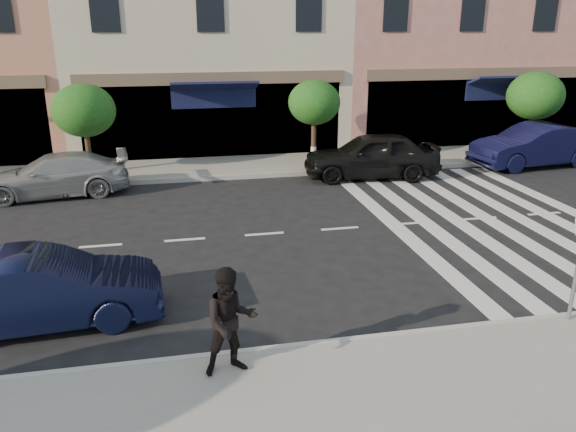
{
  "coord_description": "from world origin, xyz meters",
  "views": [
    {
      "loc": [
        -2.13,
        -9.2,
        5.05
      ],
      "look_at": [
        0.04,
        1.26,
        1.4
      ],
      "focal_mm": 35.0,
      "sensor_mm": 36.0,
      "label": 1
    }
  ],
  "objects_px": {
    "walker": "(231,322)",
    "car_far_mid": "(371,155)",
    "car_far_left": "(54,175)",
    "car_far_right": "(534,146)",
    "car_near_mid": "(41,290)"
  },
  "relations": [
    {
      "from": "car_far_mid",
      "to": "car_far_right",
      "type": "relative_size",
      "value": 0.97
    },
    {
      "from": "car_near_mid",
      "to": "car_far_mid",
      "type": "distance_m",
      "value": 12.43
    },
    {
      "from": "car_far_left",
      "to": "walker",
      "type": "bearing_deg",
      "value": 15.4
    },
    {
      "from": "car_far_mid",
      "to": "car_far_right",
      "type": "height_order",
      "value": "car_far_right"
    },
    {
      "from": "car_far_mid",
      "to": "car_far_left",
      "type": "bearing_deg",
      "value": -83.4
    },
    {
      "from": "car_near_mid",
      "to": "car_far_right",
      "type": "relative_size",
      "value": 0.86
    },
    {
      "from": "walker",
      "to": "car_far_mid",
      "type": "xyz_separation_m",
      "value": [
        6.02,
        10.79,
        -0.19
      ]
    },
    {
      "from": "walker",
      "to": "car_far_right",
      "type": "distance_m",
      "value": 16.74
    },
    {
      "from": "car_far_left",
      "to": "car_far_right",
      "type": "height_order",
      "value": "car_far_right"
    },
    {
      "from": "car_far_right",
      "to": "car_far_mid",
      "type": "bearing_deg",
      "value": -93.3
    },
    {
      "from": "car_far_mid",
      "to": "car_far_right",
      "type": "bearing_deg",
      "value": 98.87
    },
    {
      "from": "walker",
      "to": "car_near_mid",
      "type": "relative_size",
      "value": 0.4
    },
    {
      "from": "car_far_left",
      "to": "car_far_mid",
      "type": "height_order",
      "value": "car_far_mid"
    },
    {
      "from": "walker",
      "to": "car_far_left",
      "type": "height_order",
      "value": "walker"
    },
    {
      "from": "walker",
      "to": "car_far_mid",
      "type": "bearing_deg",
      "value": 53.21
    }
  ]
}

